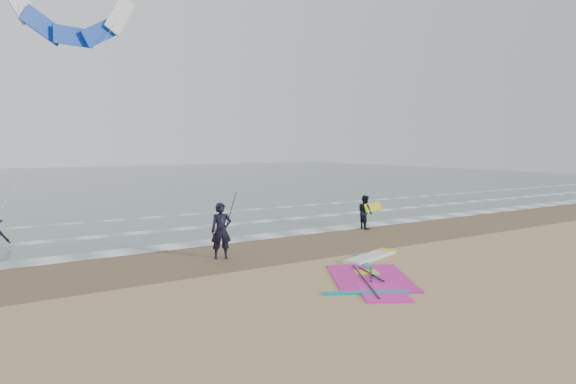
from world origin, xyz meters
TOP-DOWN VIEW (x-y plane):
  - ground at (0.00, 0.00)m, footprint 120.00×120.00m
  - sea_water at (0.00, 48.00)m, footprint 120.00×80.00m
  - wet_sand_band at (0.00, 6.00)m, footprint 120.00×5.00m
  - foam_waterline at (0.00, 10.44)m, footprint 120.00×9.15m
  - windsurf_rig at (-0.38, 1.15)m, footprint 5.34×5.06m
  - person_standing at (-3.39, 5.39)m, footprint 0.81×0.66m
  - person_walking at (4.98, 7.51)m, footprint 0.73×0.86m
  - held_pole at (-3.09, 5.39)m, footprint 0.17×0.86m
  - carried_kiteboard at (5.38, 7.41)m, footprint 1.30×0.51m
  - surf_kite at (-6.01, 15.37)m, footprint 6.75×4.42m

SIDE VIEW (x-z plane):
  - ground at x=0.00m, z-range 0.00..0.00m
  - wet_sand_band at x=0.00m, z-range 0.00..0.01m
  - sea_water at x=0.00m, z-range 0.00..0.02m
  - foam_waterline at x=0.00m, z-range 0.02..0.04m
  - windsurf_rig at x=-0.38m, z-range -0.03..0.10m
  - person_walking at x=4.98m, z-range 0.00..1.57m
  - person_standing at x=-3.39m, z-range 0.00..1.93m
  - carried_kiteboard at x=5.38m, z-range 0.80..1.19m
  - held_pole at x=-3.09m, z-range 0.50..2.32m
  - surf_kite at x=-6.01m, z-range 4.44..14.52m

